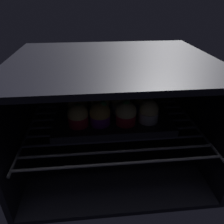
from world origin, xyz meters
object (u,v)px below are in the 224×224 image
baking_tray (112,119)px  muffin_row0_col2 (126,113)px  muffin_row0_col0 (78,116)px  muffin_row1_col1 (100,103)px  muffin_row0_col1 (100,114)px  muffin_row1_col2 (121,102)px  muffin_row1_col0 (78,105)px  muffin_row0_col3 (149,112)px  muffin_row1_col3 (144,101)px

baking_tray → muffin_row0_col2: muffin_row0_col2 is taller
muffin_row0_col0 → muffin_row1_col1: 10.46cm
muffin_row0_col1 → muffin_row1_col2: same height
muffin_row0_col1 → muffin_row1_col0: size_ratio=1.09×
muffin_row0_col0 → muffin_row0_col1: size_ratio=0.94×
muffin_row0_col0 → muffin_row0_col2: size_ratio=0.91×
muffin_row0_col1 → muffin_row1_col0: muffin_row0_col1 is taller
baking_tray → muffin_row1_col0: size_ratio=5.10×
muffin_row0_col0 → muffin_row0_col3: (22.35, 0.20, 0.15)cm
baking_tray → muffin_row0_col3: size_ratio=5.05×
muffin_row1_col0 → muffin_row0_col1: bearing=-44.5°
baking_tray → muffin_row0_col3: bearing=-16.5°
muffin_row0_col3 → muffin_row1_col0: (-22.57, 6.81, -0.10)cm
muffin_row1_col3 → muffin_row1_col2: bearing=-178.6°
muffin_row0_col1 → muffin_row0_col3: bearing=0.6°
muffin_row0_col0 → muffin_row1_col1: bearing=45.6°
muffin_row0_col1 → baking_tray: bearing=41.0°
muffin_row0_col3 → muffin_row1_col3: bearing=88.5°
baking_tray → muffin_row0_col3: (11.41, -3.39, 3.95)cm
muffin_row1_col2 → muffin_row1_col3: bearing=1.4°
baking_tray → muffin_row0_col0: (-10.94, -3.59, 3.81)cm
baking_tray → muffin_row1_col1: 6.74cm
muffin_row1_col1 → muffin_row1_col0: bearing=-176.5°
muffin_row0_col1 → muffin_row1_col3: (15.69, 7.57, -0.06)cm
muffin_row1_col0 → muffin_row0_col2: bearing=-26.6°
baking_tray → muffin_row0_col1: size_ratio=4.67×
baking_tray → muffin_row1_col1: size_ratio=4.82×
muffin_row0_col1 → muffin_row1_col1: size_ratio=1.03×
muffin_row0_col2 → muffin_row0_col3: (7.46, 0.75, -0.20)cm
muffin_row0_col2 → muffin_row1_col3: muffin_row0_col2 is taller
muffin_row0_col0 → muffin_row0_col2: muffin_row0_col2 is taller
muffin_row0_col2 → muffin_row1_col3: (7.65, 8.16, -0.25)cm
muffin_row0_col0 → muffin_row0_col3: 22.35cm
muffin_row1_col1 → muffin_row1_col2: size_ratio=0.97×
muffin_row0_col1 → muffin_row0_col3: (15.49, 0.16, -0.01)cm
muffin_row1_col0 → muffin_row1_col1: size_ratio=0.95×
muffin_row0_col1 → muffin_row1_col1: bearing=86.5°
muffin_row0_col2 → muffin_row1_col1: 11.03cm
muffin_row1_col3 → muffin_row1_col1: bearing=-179.5°
muffin_row1_col2 → baking_tray: bearing=-131.2°
muffin_row1_col0 → muffin_row1_col1: muffin_row1_col1 is taller
muffin_row0_col2 → muffin_row1_col0: 16.90cm
baking_tray → muffin_row0_col1: (-4.08, -3.55, 3.96)cm
baking_tray → muffin_row1_col2: size_ratio=4.70×
muffin_row0_col1 → muffin_row0_col3: size_ratio=1.08×
muffin_row0_col1 → muffin_row0_col2: 8.06cm
muffin_row1_col2 → muffin_row0_col0: bearing=-152.6°
muffin_row0_col0 → muffin_row1_col3: size_ratio=1.02×
baking_tray → muffin_row0_col0: muffin_row0_col0 is taller
muffin_row0_col1 → muffin_row1_col3: muffin_row0_col1 is taller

